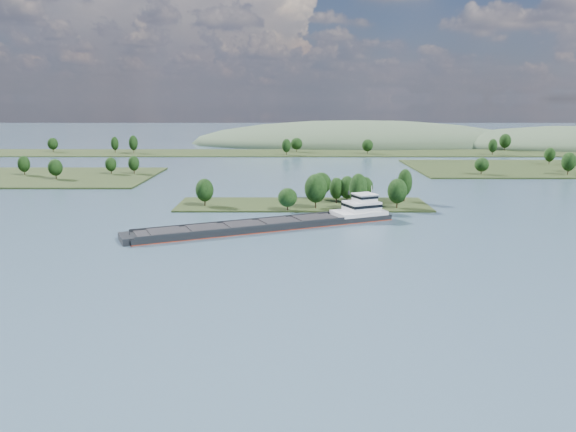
{
  "coord_description": "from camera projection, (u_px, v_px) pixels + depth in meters",
  "views": [
    {
      "loc": [
        -5.06,
        -41.79,
        41.92
      ],
      "look_at": [
        -5.72,
        130.0,
        6.0
      ],
      "focal_mm": 35.0,
      "sensor_mm": 36.0,
      "label": 1
    }
  ],
  "objects": [
    {
      "name": "back_shoreline",
      "position": [
        307.0,
        152.0,
        440.62
      ],
      "size": [
        900.0,
        60.0,
        15.08
      ],
      "color": "black",
      "rests_on": "ground"
    },
    {
      "name": "ground",
      "position": [
        307.0,
        243.0,
        166.93
      ],
      "size": [
        1800.0,
        1800.0,
        0.0
      ],
      "primitive_type": "plane",
      "color": "#384F61",
      "rests_on": "ground"
    },
    {
      "name": "tree_island",
      "position": [
        321.0,
        195.0,
        223.57
      ],
      "size": [
        100.0,
        33.53,
        15.17
      ],
      "color": "black",
      "rests_on": "ground"
    },
    {
      "name": "cargo_barge",
      "position": [
        283.0,
        222.0,
        187.33
      ],
      "size": [
        88.63,
        47.42,
        12.47
      ],
      "color": "black",
      "rests_on": "ground"
    },
    {
      "name": "hill_west",
      "position": [
        358.0,
        143.0,
        538.66
      ],
      "size": [
        320.0,
        160.0,
        44.0
      ],
      "primitive_type": "ellipsoid",
      "color": "#394E35",
      "rests_on": "ground"
    }
  ]
}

